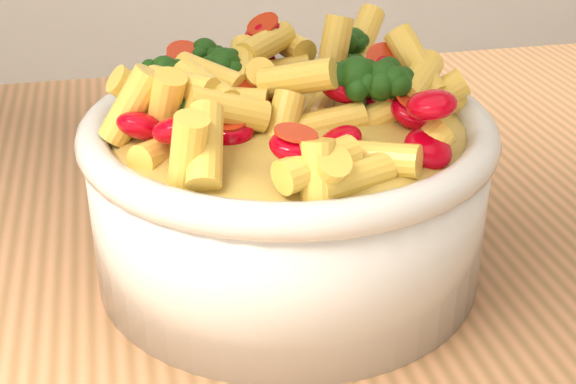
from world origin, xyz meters
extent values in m
cube|color=#B1764B|center=(0.00, 0.00, 0.88)|extent=(1.20, 0.80, 0.04)
cylinder|color=#B1764B|center=(0.55, 0.35, 0.43)|extent=(0.05, 0.05, 0.86)
cylinder|color=silver|center=(0.06, -0.01, 0.95)|extent=(0.25, 0.25, 0.10)
ellipsoid|color=silver|center=(0.06, -0.01, 0.92)|extent=(0.23, 0.23, 0.04)
torus|color=silver|center=(0.06, -0.01, 1.00)|extent=(0.25, 0.25, 0.02)
ellipsoid|color=gold|center=(0.06, -0.01, 1.00)|extent=(0.22, 0.22, 0.02)
camera|label=1|loc=(-0.04, -0.45, 1.19)|focal=50.00mm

